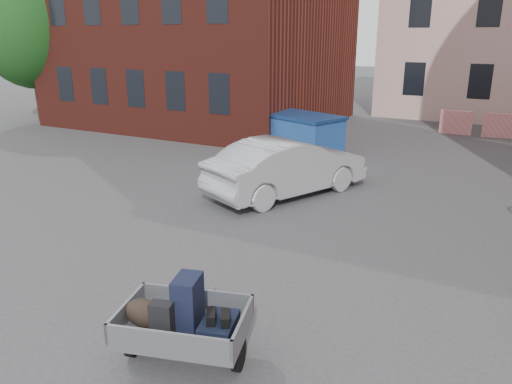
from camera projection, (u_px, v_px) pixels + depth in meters
The scene contains 7 objects.
ground at pixel (219, 248), 9.98m from camera, with size 120.00×120.00×0.00m, color #38383A.
far_building at pixel (147, 36), 36.28m from camera, with size 6.00×6.00×8.00m, color maroon.
tree at pixel (29, 10), 23.20m from camera, with size 5.28×5.28×8.30m.
barriers at pixel (500, 126), 20.53m from camera, with size 4.70×0.18×1.00m.
trailer at pixel (183, 321), 6.36m from camera, with size 1.84×1.96×1.20m.
dumpster at pixel (298, 132), 18.13m from camera, with size 3.64×2.74×1.37m.
silver_car at pixel (287, 167), 13.16m from camera, with size 1.60×4.59×1.51m, color #9EA0A5.
Camera 1 is at (5.00, -7.73, 4.09)m, focal length 35.00 mm.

